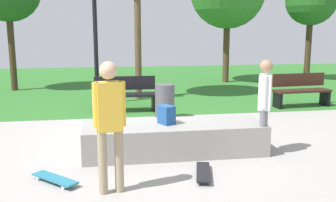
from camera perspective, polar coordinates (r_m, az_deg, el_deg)
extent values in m
plane|color=#9E9993|center=(8.05, -3.54, -4.97)|extent=(28.00, 28.00, 0.00)
cube|color=#2D6B28|center=(15.70, -6.35, 2.74)|extent=(26.60, 12.36, 0.01)
cube|color=gray|center=(6.86, 0.90, -5.46)|extent=(3.14, 1.02, 0.53)
cube|color=#1E4C8C|center=(6.75, -0.23, -2.03)|extent=(0.30, 0.34, 0.32)
cylinder|color=tan|center=(5.28, -7.17, -8.70)|extent=(0.12, 0.12, 0.86)
cylinder|color=tan|center=(5.25, -9.55, -8.91)|extent=(0.12, 0.12, 0.86)
cube|color=gold|center=(5.07, -8.59, -0.80)|extent=(0.35, 0.25, 0.64)
cylinder|color=gold|center=(5.09, -6.72, -0.39)|extent=(0.09, 0.09, 0.59)
cylinder|color=gold|center=(5.03, -10.50, -0.63)|extent=(0.09, 0.09, 0.59)
sphere|color=tan|center=(4.99, -8.74, 4.46)|extent=(0.23, 0.23, 0.23)
cylinder|color=slate|center=(6.85, 13.69, -4.62)|extent=(0.12, 0.12, 0.80)
cylinder|color=slate|center=(7.06, 13.83, -4.17)|extent=(0.12, 0.12, 0.80)
cube|color=white|center=(6.81, 14.02, 1.29)|extent=(0.32, 0.38, 0.60)
cylinder|color=white|center=(6.64, 13.92, 1.27)|extent=(0.09, 0.09, 0.55)
cylinder|color=white|center=(6.98, 14.13, 1.70)|extent=(0.09, 0.09, 0.55)
sphere|color=#9E7556|center=(6.76, 14.19, 4.95)|extent=(0.22, 0.22, 0.22)
cube|color=teal|center=(5.86, -16.25, -10.82)|extent=(0.71, 0.71, 0.02)
cylinder|color=silver|center=(5.72, -13.81, -11.69)|extent=(0.06, 0.06, 0.06)
cylinder|color=silver|center=(5.62, -15.08, -12.14)|extent=(0.06, 0.06, 0.06)
cylinder|color=silver|center=(6.13, -17.27, -10.31)|extent=(0.06, 0.06, 0.06)
cylinder|color=silver|center=(6.04, -18.50, -10.69)|extent=(0.06, 0.06, 0.06)
cube|color=black|center=(5.90, 5.18, -10.28)|extent=(0.38, 0.82, 0.02)
cylinder|color=silver|center=(6.17, 4.38, -9.68)|extent=(0.04, 0.06, 0.06)
cylinder|color=silver|center=(6.18, 5.89, -9.70)|extent=(0.04, 0.06, 0.06)
cylinder|color=silver|center=(5.65, 4.39, -11.67)|extent=(0.04, 0.06, 0.06)
cylinder|color=silver|center=(5.65, 6.04, -11.68)|extent=(0.04, 0.06, 0.06)
cube|color=#331E14|center=(11.37, 19.04, 1.42)|extent=(1.63, 0.56, 0.06)
cube|color=#331E14|center=(11.51, 18.54, 2.97)|extent=(1.60, 0.19, 0.36)
cube|color=black|center=(11.81, 21.99, 0.45)|extent=(0.11, 0.40, 0.45)
cube|color=black|center=(11.03, 15.74, 0.15)|extent=(0.11, 0.40, 0.45)
cube|color=black|center=(10.15, -6.25, 0.89)|extent=(1.60, 0.45, 0.06)
cube|color=black|center=(10.33, -6.34, 2.63)|extent=(1.60, 0.07, 0.36)
cube|color=black|center=(10.25, -2.12, -0.23)|extent=(0.08, 0.40, 0.45)
cube|color=black|center=(10.19, -10.36, -0.47)|extent=(0.08, 0.40, 0.45)
cylinder|color=#42301E|center=(14.52, -21.88, 6.90)|extent=(0.22, 0.22, 2.79)
cylinder|color=#4C3823|center=(15.75, 8.52, 7.62)|extent=(0.25, 0.25, 2.69)
cylinder|color=brown|center=(11.91, -4.45, 10.27)|extent=(0.20, 0.20, 4.16)
cylinder|color=#42301E|center=(17.00, 19.82, 7.26)|extent=(0.24, 0.24, 2.65)
sphere|color=#286623|center=(17.02, 20.25, 13.76)|extent=(2.03, 2.03, 2.03)
cylinder|color=black|center=(11.20, -10.58, 9.36)|extent=(0.12, 0.12, 3.88)
cylinder|color=#4C4C51|center=(9.36, -0.48, -0.08)|extent=(0.47, 0.47, 0.84)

